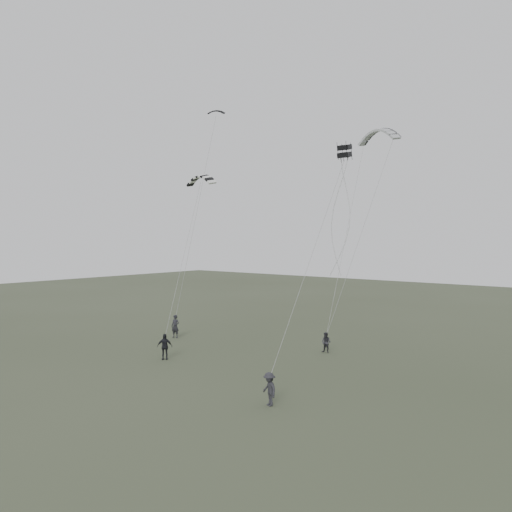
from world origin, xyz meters
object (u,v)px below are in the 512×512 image
Objects in this scene: kite_pale_large at (378,130)px; kite_box at (345,151)px; flyer_far at (269,389)px; flyer_right at (326,343)px; kite_dark_small at (216,111)px; kite_striped at (201,176)px; flyer_left at (175,326)px; flyer_center at (165,347)px.

kite_box is at bearing -61.94° from kite_pale_large.
kite_pale_large is (-2.26, 16.98, 15.81)m from flyer_far.
kite_dark_small reaches higher than flyer_right.
kite_striped is (-11.92, 7.26, 12.07)m from flyer_far.
flyer_right is 0.41× the size of kite_pale_large.
flyer_left reaches higher than flyer_right.
flyer_right is 0.56× the size of kite_striped.
kite_pale_large is at bearing 71.05° from flyer_right.
flyer_center is 11.67m from flyer_far.
flyer_far reaches higher than flyer_right.
kite_striped is at bearing -88.64° from kite_dark_small.
flyer_center is at bearing -135.67° from flyer_right.
flyer_center is 1.06× the size of flyer_far.
flyer_left is 18.34m from flyer_far.
kite_dark_small is 0.55× the size of kite_striped.
kite_dark_small is (-11.20, 0.43, 18.40)m from flyer_right.
flyer_far is 2.24× the size of kite_box.
kite_dark_small is (1.36, 3.54, 18.19)m from flyer_left.
flyer_far is at bearing -28.11° from kite_striped.
flyer_left is at bearing -134.69° from kite_pale_large.
kite_pale_large is 10.63m from kite_box.
flyer_right is 0.89× the size of flyer_far.
kite_dark_small reaches higher than kite_striped.
flyer_right is 21.55m from kite_dark_small.
flyer_center is at bearing -108.74° from kite_pale_large.
kite_striped is 3.61× the size of kite_box.
flyer_center reaches higher than flyer_right.
kite_pale_large reaches higher than flyer_far.
kite_striped is at bearing 172.14° from kite_box.
flyer_right is 2.01× the size of kite_box.
kite_dark_small is 13.76m from kite_pale_large.
kite_box is at bearing 113.21° from flyer_far.
kite_pale_large is 1.35× the size of kite_striped.
kite_dark_small is 16.83m from kite_box.
flyer_far is (16.23, -8.53, -0.13)m from flyer_left.
kite_pale_large reaches higher than flyer_right.
kite_dark_small is at bearing -144.59° from kite_pale_large.
flyer_center is at bearing -170.62° from flyer_far.
kite_dark_small reaches higher than kite_pale_large.
flyer_far is at bearing -60.85° from flyer_center.
kite_box is at bearing -25.98° from flyer_center.
flyer_right is 13.98m from kite_box.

